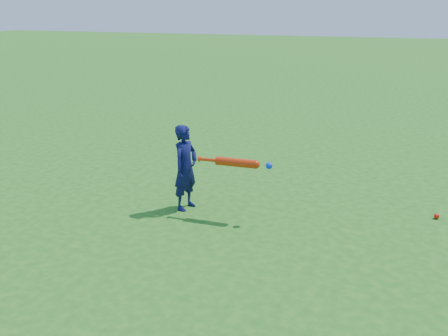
# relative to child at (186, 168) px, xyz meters

# --- Properties ---
(ground) EXTENTS (80.00, 80.00, 0.00)m
(ground) POSITION_rel_child_xyz_m (-0.10, 0.10, -0.53)
(ground) COLOR #1D6317
(ground) RESTS_ON ground
(child) EXTENTS (0.33, 0.43, 1.07)m
(child) POSITION_rel_child_xyz_m (0.00, 0.00, 0.00)
(child) COLOR #0E1144
(child) RESTS_ON ground
(ground_ball_red) EXTENTS (0.07, 0.07, 0.07)m
(ground_ball_red) POSITION_rel_child_xyz_m (2.93, 0.79, -0.50)
(ground_ball_red) COLOR red
(ground_ball_red) RESTS_ON ground
(bat_swing) EXTENTS (0.91, 0.13, 0.10)m
(bat_swing) POSITION_rel_child_xyz_m (0.71, -0.02, 0.15)
(bat_swing) COLOR red
(bat_swing) RESTS_ON ground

